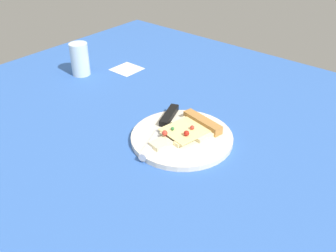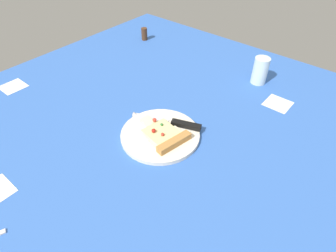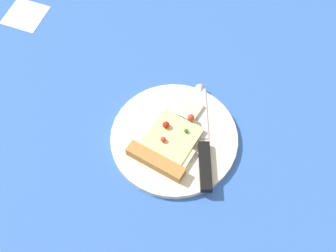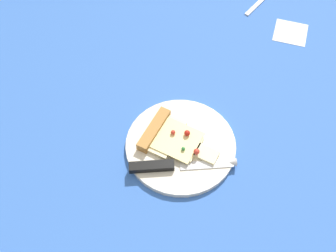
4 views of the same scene
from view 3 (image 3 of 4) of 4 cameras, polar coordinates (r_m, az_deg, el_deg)
name	(u,v)px [view 3 (image 3 of 4)]	position (r cm, az deg, el deg)	size (l,w,h in cm)	color
ground_plane	(212,124)	(94.22, 5.69, 0.26)	(146.06, 146.06, 3.00)	#3360B7
plate	(174,138)	(89.63, 0.79, -1.56)	(25.51, 25.51, 1.36)	silver
pizza_slice	(168,144)	(87.29, -0.06, -2.35)	(18.55, 12.71, 2.68)	beige
knife	(204,146)	(87.66, 4.58, -2.51)	(23.16, 10.55, 2.45)	silver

